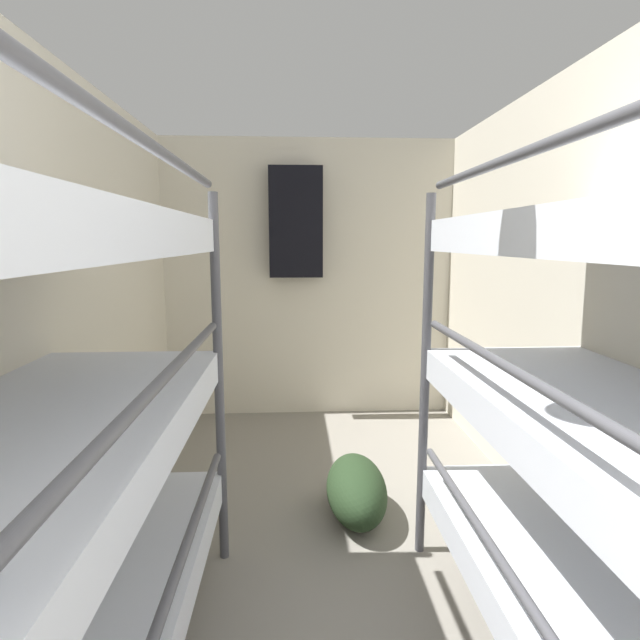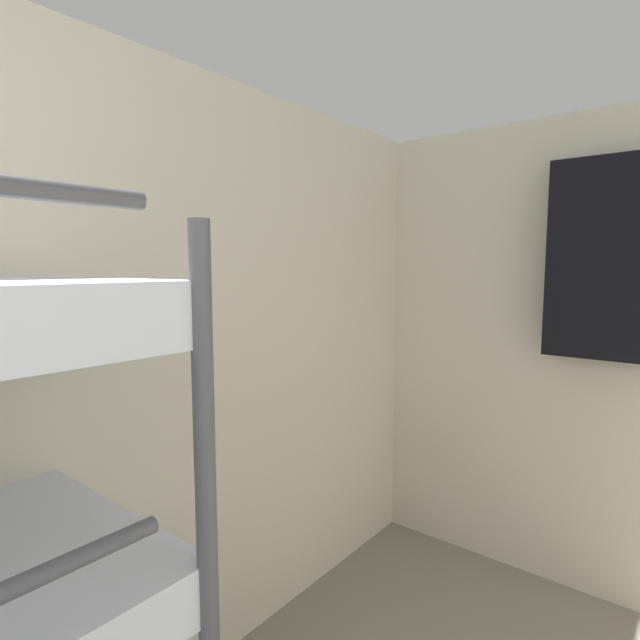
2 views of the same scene
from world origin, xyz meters
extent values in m
cube|color=beige|center=(-1.26, 2.25, 1.19)|extent=(0.06, 4.62, 2.37)
cube|color=beige|center=(1.26, 2.25, 1.19)|extent=(0.06, 4.62, 2.37)
cube|color=beige|center=(0.00, 4.53, 1.19)|extent=(2.59, 0.06, 2.37)
cylinder|color=#4C4C51|center=(-0.48, 2.45, 0.87)|extent=(0.04, 0.04, 1.73)
cylinder|color=#4C4C51|center=(-0.48, 1.51, 0.57)|extent=(0.03, 1.63, 0.03)
cube|color=silver|center=(-0.86, 1.51, 0.95)|extent=(0.75, 1.92, 0.14)
cylinder|color=#4C4C51|center=(-0.48, 1.51, 1.16)|extent=(0.03, 1.63, 0.03)
cube|color=silver|center=(-0.86, 1.51, 1.55)|extent=(0.75, 1.92, 0.14)
cylinder|color=#4C4C51|center=(-0.48, 1.51, 1.75)|extent=(0.03, 1.63, 0.03)
cylinder|color=#4C4C51|center=(0.48, 2.45, 0.87)|extent=(0.04, 0.04, 1.73)
cube|color=silver|center=(0.86, 1.51, 0.36)|extent=(0.75, 1.92, 0.14)
cylinder|color=#4C4C51|center=(0.48, 1.51, 0.57)|extent=(0.03, 1.63, 0.03)
cube|color=silver|center=(0.86, 1.51, 0.95)|extent=(0.75, 1.92, 0.14)
cylinder|color=#4C4C51|center=(0.48, 1.51, 1.16)|extent=(0.03, 1.63, 0.03)
cylinder|color=#4C4C51|center=(0.48, 1.51, 1.75)|extent=(0.03, 1.63, 0.03)
ellipsoid|color=#23381E|center=(0.20, 2.75, 0.16)|extent=(0.33, 0.63, 0.33)
cube|color=black|center=(-0.11, 4.38, 1.67)|extent=(0.44, 0.12, 0.90)
camera|label=1|loc=(-0.14, 0.20, 1.52)|focal=28.00mm
camera|label=2|loc=(0.31, 1.83, 1.64)|focal=28.00mm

